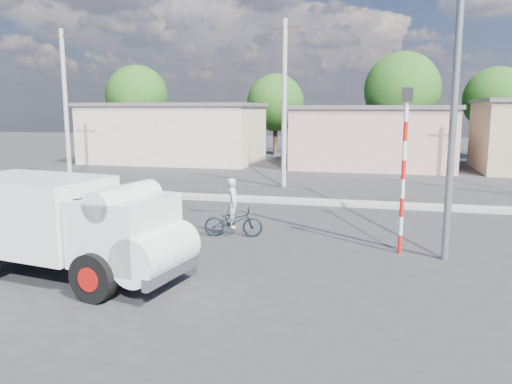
% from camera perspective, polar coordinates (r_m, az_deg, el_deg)
% --- Properties ---
extents(ground_plane, '(120.00, 120.00, 0.00)m').
position_cam_1_polar(ground_plane, '(12.82, 1.73, -7.86)').
color(ground_plane, '#2A2B2D').
rests_on(ground_plane, ground).
extents(median, '(40.00, 0.80, 0.16)m').
position_cam_1_polar(median, '(20.47, 6.53, -1.12)').
color(median, '#99968E').
rests_on(median, ground).
extents(truck, '(5.75, 2.87, 2.27)m').
position_cam_1_polar(truck, '(11.99, -20.38, -3.46)').
color(truck, black).
rests_on(truck, ground).
extents(bicycle, '(1.84, 0.91, 0.93)m').
position_cam_1_polar(bicycle, '(15.09, -2.60, -3.39)').
color(bicycle, black).
rests_on(bicycle, ground).
extents(cyclist, '(0.44, 0.59, 1.48)m').
position_cam_1_polar(cyclist, '(15.03, -2.61, -2.36)').
color(cyclist, silver).
rests_on(cyclist, ground).
extents(traffic_pole, '(0.28, 0.18, 4.36)m').
position_cam_1_polar(traffic_pole, '(13.53, 16.58, 3.89)').
color(traffic_pole, red).
rests_on(traffic_pole, ground).
extents(streetlight, '(2.34, 0.22, 9.00)m').
position_cam_1_polar(streetlight, '(13.30, 21.29, 13.78)').
color(streetlight, slate).
rests_on(streetlight, ground).
extents(building_row, '(37.80, 7.30, 4.44)m').
position_cam_1_polar(building_row, '(34.04, 11.59, 6.43)').
color(building_row, '#C5B695').
rests_on(building_row, ground).
extents(tree_row, '(43.62, 7.43, 8.42)m').
position_cam_1_polar(tree_row, '(40.44, 15.99, 10.77)').
color(tree_row, '#38281E').
rests_on(tree_row, ground).
extents(utility_poles, '(35.40, 0.24, 8.00)m').
position_cam_1_polar(utility_poles, '(23.97, 15.85, 9.71)').
color(utility_poles, '#99968E').
rests_on(utility_poles, ground).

